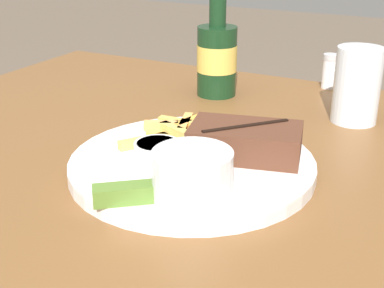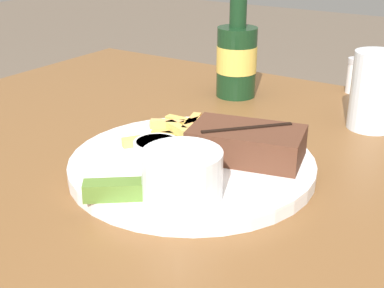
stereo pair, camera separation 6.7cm
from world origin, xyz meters
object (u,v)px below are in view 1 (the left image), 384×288
at_px(fork_utensil, 158,137).
at_px(beer_bottle, 217,56).
at_px(salt_shaker, 330,71).
at_px(pickle_spear, 128,193).
at_px(drinking_glass, 357,85).
at_px(coleslaw_cup, 192,172).
at_px(dinner_plate, 192,165).
at_px(steak_portion, 245,141).
at_px(dipping_sauce_cup, 157,151).

height_order(fork_utensil, beer_bottle, beer_bottle).
distance_m(fork_utensil, salt_shaker, 0.43).
bearing_deg(pickle_spear, beer_bottle, 102.63).
bearing_deg(beer_bottle, drinking_glass, -6.56).
bearing_deg(drinking_glass, pickle_spear, -110.62).
bearing_deg(coleslaw_cup, dinner_plate, 117.30).
height_order(fork_utensil, drinking_glass, drinking_glass).
xyz_separation_m(steak_portion, dipping_sauce_cup, (-0.09, -0.07, -0.00)).
xyz_separation_m(steak_portion, drinking_glass, (0.09, 0.24, 0.02)).
relative_size(fork_utensil, drinking_glass, 1.04).
distance_m(dinner_plate, fork_utensil, 0.08).
relative_size(dinner_plate, salt_shaker, 4.79).
distance_m(coleslaw_cup, salt_shaker, 0.54).
relative_size(dipping_sauce_cup, fork_utensil, 0.46).
relative_size(dinner_plate, drinking_glass, 2.62).
bearing_deg(fork_utensil, pickle_spear, -41.55).
bearing_deg(coleslaw_cup, fork_utensil, 132.80).
bearing_deg(beer_bottle, coleslaw_cup, -68.84).
bearing_deg(beer_bottle, dinner_plate, -70.74).
xyz_separation_m(dinner_plate, beer_bottle, (-0.11, 0.31, 0.06)).
xyz_separation_m(pickle_spear, fork_utensil, (-0.06, 0.17, -0.01)).
bearing_deg(pickle_spear, drinking_glass, 69.38).
xyz_separation_m(coleslaw_cup, salt_shaker, (0.02, 0.54, -0.02)).
bearing_deg(steak_portion, salt_shaker, 88.61).
relative_size(dipping_sauce_cup, salt_shaker, 0.88).
height_order(dinner_plate, coleslaw_cup, coleslaw_cup).
bearing_deg(fork_utensil, dipping_sauce_cup, -31.94).
bearing_deg(salt_shaker, beer_bottle, -142.04).
xyz_separation_m(steak_portion, beer_bottle, (-0.16, 0.27, 0.03)).
bearing_deg(coleslaw_cup, drinking_glass, 75.16).
bearing_deg(salt_shaker, coleslaw_cup, -91.99).
bearing_deg(steak_portion, fork_utensil, -179.05).
xyz_separation_m(pickle_spear, salt_shaker, (0.07, 0.58, 0.00)).
height_order(dinner_plate, dipping_sauce_cup, dipping_sauce_cup).
bearing_deg(dipping_sauce_cup, fork_utensil, 120.14).
relative_size(fork_utensil, salt_shaker, 1.91).
xyz_separation_m(fork_utensil, drinking_glass, (0.22, 0.24, 0.04)).
height_order(beer_bottle, drinking_glass, beer_bottle).
height_order(coleslaw_cup, drinking_glass, drinking_glass).
relative_size(coleslaw_cup, dipping_sauce_cup, 1.53).
relative_size(steak_portion, salt_shaker, 2.38).
bearing_deg(dinner_plate, salt_shaker, 81.66).
relative_size(dinner_plate, dipping_sauce_cup, 5.43).
relative_size(coleslaw_cup, drinking_glass, 0.74).
xyz_separation_m(fork_utensil, salt_shaker, (0.14, 0.41, 0.01)).
height_order(pickle_spear, salt_shaker, salt_shaker).
height_order(coleslaw_cup, salt_shaker, coleslaw_cup).
bearing_deg(dinner_plate, pickle_spear, -94.22).
xyz_separation_m(coleslaw_cup, beer_bottle, (-0.16, 0.40, 0.02)).
bearing_deg(drinking_glass, fork_utensil, -131.99).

